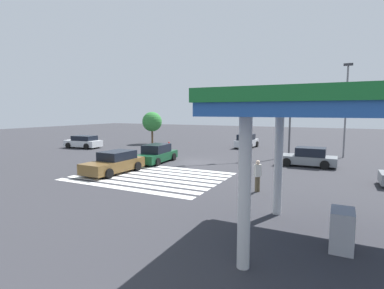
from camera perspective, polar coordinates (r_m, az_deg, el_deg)
name	(u,v)px	position (r m, az deg, el deg)	size (l,w,h in m)	color
ground_plane	(192,162)	(26.06, 0.00, -3.38)	(126.47, 126.47, 0.00)	#333338
crosswalk_markings	(150,176)	(20.65, -7.96, -6.02)	(9.92, 7.25, 0.01)	silver
traffic_signal_mast	(264,107)	(28.72, 13.58, 6.91)	(5.85, 5.85, 6.33)	#47474C
car_1	(308,157)	(25.88, 21.17, -2.30)	(4.54, 2.21, 1.52)	gray
car_2	(83,142)	(38.28, -19.98, 0.46)	(4.53, 2.46, 1.48)	silver
car_3	(246,141)	(36.77, 10.33, 0.62)	(2.14, 4.22, 1.65)	silver
car_4	(156,154)	(26.05, -6.80, -1.81)	(2.36, 4.87, 1.56)	#144728
car_5	(115,163)	(22.26, -14.55, -3.39)	(2.31, 4.86, 1.54)	brown
gas_station_canopy	(349,112)	(10.36, 27.69, 5.56)	(7.26, 7.26, 4.99)	#23519E
pedestrian	(258,174)	(16.83, 12.39, -5.54)	(0.41, 0.41, 1.76)	brown
street_light_pole_b	(346,103)	(31.83, 27.31, 7.12)	(0.80, 0.36, 8.81)	slate
tree_corner_a	(152,122)	(40.95, -7.62, 4.31)	(2.64, 2.64, 4.31)	brown
fire_hydrant	(169,145)	(34.95, -4.42, -0.19)	(0.22, 0.22, 0.86)	red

